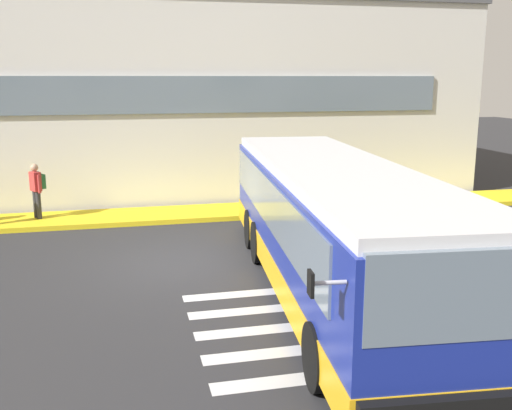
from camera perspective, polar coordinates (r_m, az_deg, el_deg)
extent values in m
cube|color=#2B2B2D|center=(14.30, -7.35, -5.59)|extent=(80.00, 90.00, 0.02)
cube|color=silver|center=(9.32, 9.56, -15.75)|extent=(4.40, 0.36, 0.01)
cube|color=silver|center=(10.07, 7.54, -13.46)|extent=(4.40, 0.36, 0.01)
cube|color=silver|center=(10.83, 5.84, -11.48)|extent=(4.40, 0.36, 0.01)
cube|color=silver|center=(11.62, 4.39, -9.76)|extent=(4.40, 0.36, 0.01)
cube|color=silver|center=(12.42, 3.13, -8.25)|extent=(4.40, 0.36, 0.01)
cube|color=silver|center=(25.60, -10.39, 10.11)|extent=(23.60, 12.00, 6.93)
cube|color=#56565B|center=(25.73, -10.72, 18.17)|extent=(23.80, 12.20, 0.30)
cube|color=slate|center=(19.66, -6.54, 10.60)|extent=(17.60, 0.10, 1.20)
cube|color=yellow|center=(18.89, -8.86, -0.95)|extent=(27.60, 2.00, 0.15)
cube|color=navy|center=(11.90, 7.49, -2.09)|extent=(3.52, 11.11, 2.15)
cube|color=#F2AD19|center=(12.12, 7.38, -5.76)|extent=(3.57, 11.15, 0.55)
cube|color=silver|center=(11.66, 7.65, 3.51)|extent=(3.40, 10.90, 0.20)
cube|color=slate|center=(6.89, 19.70, -8.27)|extent=(2.35, 0.33, 1.05)
cube|color=slate|center=(12.46, 12.94, 0.72)|extent=(0.91, 9.69, 0.95)
cube|color=slate|center=(11.80, 1.10, 0.38)|extent=(0.91, 9.69, 0.95)
cube|color=black|center=(6.78, 19.92, -5.46)|extent=(2.15, 0.29, 0.28)
cylinder|color=#B7B7BF|center=(6.49, 7.07, -7.51)|extent=(0.40, 0.09, 0.05)
cube|color=black|center=(6.44, 5.34, -7.62)|extent=(0.06, 0.20, 0.28)
cylinder|color=black|center=(9.42, 20.53, -12.74)|extent=(0.39, 1.02, 1.00)
cylinder|color=black|center=(8.60, 6.16, -14.45)|extent=(0.39, 1.02, 1.00)
cylinder|color=black|center=(14.56, 9.50, -3.25)|extent=(0.39, 1.02, 1.00)
cylinder|color=black|center=(14.04, 0.30, -3.65)|extent=(0.39, 1.02, 1.00)
cylinder|color=black|center=(15.76, 8.10, -2.00)|extent=(0.39, 1.02, 1.00)
cylinder|color=black|center=(15.28, -0.40, -2.32)|extent=(0.39, 1.02, 1.00)
cylinder|color=#2D2D33|center=(18.94, -20.36, 0.00)|extent=(0.15, 0.15, 0.85)
cylinder|color=#2D2D33|center=(19.12, -20.61, 0.09)|extent=(0.15, 0.15, 0.85)
cube|color=#B23333|center=(18.90, -20.64, 2.16)|extent=(0.39, 0.44, 0.58)
sphere|color=tan|center=(18.84, -20.74, 3.42)|extent=(0.23, 0.23, 0.23)
cylinder|color=#B23333|center=(18.68, -20.32, 1.92)|extent=(0.09, 0.09, 0.55)
cylinder|color=#B23333|center=(19.13, -20.94, 2.10)|extent=(0.09, 0.09, 0.55)
cube|color=#26663F|center=(18.97, -20.17, 2.17)|extent=(0.31, 0.35, 0.44)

